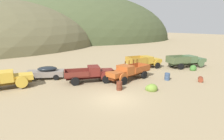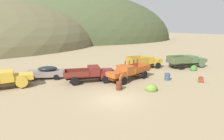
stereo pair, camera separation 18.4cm
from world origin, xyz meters
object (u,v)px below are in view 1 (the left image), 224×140
(car_primer_gray, at_px, (44,72))
(oil_drum_by_truck, at_px, (119,86))
(truck_oxide_orange, at_px, (127,72))
(truck_mustard, at_px, (146,62))
(truck_oxblood, at_px, (93,74))
(oil_drum_tipped, at_px, (201,79))
(truck_weathered_green, at_px, (188,61))
(oil_drum_spare, at_px, (167,77))
(truck_faded_yellow, at_px, (5,79))

(car_primer_gray, relative_size, oil_drum_by_truck, 5.62)
(truck_oxide_orange, bearing_deg, oil_drum_by_truck, 30.70)
(truck_oxide_orange, distance_m, truck_mustard, 7.94)
(truck_oxblood, height_order, oil_drum_tipped, truck_oxblood)
(truck_oxide_orange, bearing_deg, truck_oxblood, -36.25)
(truck_oxblood, xyz_separation_m, truck_oxide_orange, (3.81, -1.37, 0.03))
(truck_mustard, xyz_separation_m, truck_weathered_green, (6.55, -2.56, 0.02))
(car_primer_gray, relative_size, truck_oxblood, 0.84)
(car_primer_gray, height_order, oil_drum_by_truck, car_primer_gray)
(truck_oxide_orange, distance_m, oil_drum_spare, 5.08)
(oil_drum_spare, distance_m, oil_drum_by_truck, 7.06)
(truck_oxblood, distance_m, truck_mustard, 10.76)
(truck_oxblood, height_order, oil_drum_by_truck, truck_oxblood)
(truck_oxblood, xyz_separation_m, oil_drum_by_truck, (1.34, -4.04, -0.53))
(truck_mustard, xyz_separation_m, oil_drum_spare, (-1.87, -6.77, -0.57))
(oil_drum_by_truck, bearing_deg, oil_drum_spare, 4.33)
(truck_oxide_orange, xyz_separation_m, oil_drum_by_truck, (-2.47, -2.67, -0.56))
(truck_oxblood, height_order, truck_oxide_orange, truck_oxide_orange)
(truck_mustard, bearing_deg, oil_drum_tipped, -79.56)
(truck_mustard, distance_m, oil_drum_tipped, 9.21)
(truck_oxide_orange, relative_size, oil_drum_by_truck, 7.11)
(car_primer_gray, bearing_deg, truck_oxide_orange, 167.13)
(oil_drum_spare, relative_size, oil_drum_by_truck, 0.98)
(truck_mustard, bearing_deg, oil_drum_by_truck, -137.91)
(truck_mustard, height_order, truck_weathered_green, same)
(truck_oxide_orange, relative_size, truck_mustard, 1.12)
(truck_faded_yellow, distance_m, car_primer_gray, 4.74)
(oil_drum_tipped, bearing_deg, truck_mustard, 97.67)
(car_primer_gray, height_order, oil_drum_tipped, car_primer_gray)
(car_primer_gray, bearing_deg, oil_drum_spare, 169.12)
(car_primer_gray, relative_size, truck_oxide_orange, 0.79)
(truck_oxide_orange, height_order, oil_drum_spare, truck_oxide_orange)
(truck_faded_yellow, xyz_separation_m, truck_oxide_orange, (13.06, -3.15, -0.00))
(truck_oxblood, xyz_separation_m, truck_mustard, (10.26, 3.27, 0.02))
(truck_oxide_orange, relative_size, truck_weathered_green, 0.97)
(truck_mustard, distance_m, oil_drum_by_truck, 11.54)
(car_primer_gray, height_order, oil_drum_spare, car_primer_gray)
(truck_faded_yellow, distance_m, truck_mustard, 19.57)
(truck_weathered_green, bearing_deg, truck_mustard, 167.07)
(oil_drum_tipped, bearing_deg, truck_faded_yellow, 159.82)
(oil_drum_spare, bearing_deg, oil_drum_tipped, -36.97)
(oil_drum_spare, bearing_deg, truck_mustard, 74.54)
(truck_faded_yellow, relative_size, oil_drum_by_truck, 6.97)
(truck_oxide_orange, height_order, truck_mustard, truck_oxide_orange)
(car_primer_gray, distance_m, oil_drum_spare, 15.42)
(oil_drum_by_truck, bearing_deg, car_primer_gray, 128.57)
(truck_oxblood, bearing_deg, oil_drum_tipped, -14.20)
(truck_oxblood, relative_size, oil_drum_tipped, 5.86)
(car_primer_gray, bearing_deg, oil_drum_tipped, 167.56)
(oil_drum_tipped, relative_size, oil_drum_by_truck, 1.14)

